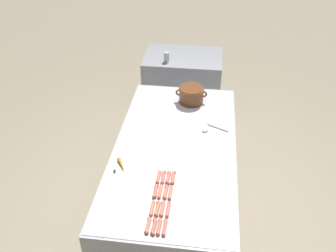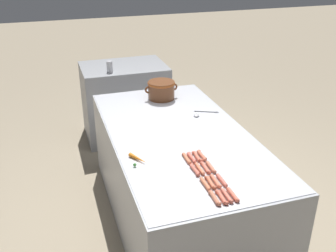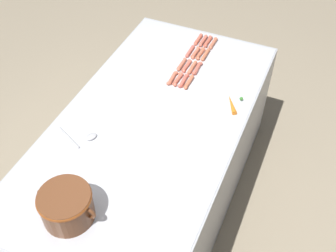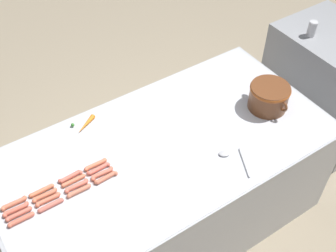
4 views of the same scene
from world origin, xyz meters
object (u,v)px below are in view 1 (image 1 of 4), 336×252
hot_dog_1 (152,208)px  bean_pot (191,94)px  back_cabinet (183,87)px  soda_can (166,57)px  hot_dog_13 (168,209)px  hot_dog_14 (170,193)px  hot_dog_15 (173,177)px  hot_dog_6 (160,191)px  hot_dog_10 (166,192)px  hot_dog_12 (165,227)px  hot_dog_4 (154,227)px  hot_dog_7 (163,177)px  hot_dog_9 (162,209)px  serving_spoon (209,129)px  hot_dog_0 (148,225)px  hot_dog_3 (159,177)px  hot_dog_2 (156,191)px  hot_dog_11 (168,177)px  hot_dog_5 (157,209)px  hot_dog_8 (159,227)px  carrot (121,165)px

hot_dog_1 → bean_pot: 1.54m
back_cabinet → soda_can: bearing=-134.8°
hot_dog_13 → hot_dog_14: bearing=91.0°
hot_dog_15 → hot_dog_6: bearing=-116.6°
hot_dog_6 → hot_dog_10: size_ratio=1.00×
hot_dog_12 → hot_dog_4: bearing=-177.8°
hot_dog_7 → hot_dog_9: bearing=-83.2°
serving_spoon → hot_dog_0: bearing=-108.0°
hot_dog_4 → hot_dog_10: 0.34m
hot_dog_3 → hot_dog_15: 0.12m
hot_dog_13 → hot_dog_1: bearing=-177.3°
hot_dog_1 → hot_dog_12: size_ratio=1.00×
hot_dog_2 → serving_spoon: bearing=65.9°
hot_dog_3 → hot_dog_11: (0.08, 0.00, 0.00)m
hot_dog_4 → hot_dog_5: bearing=90.3°
hot_dog_3 → hot_dog_10: (0.08, -0.16, 0.00)m
hot_dog_8 → hot_dog_9: 0.16m
hot_dog_15 → carrot: 0.46m
hot_dog_1 → bean_pot: (0.17, 1.53, 0.09)m
hot_dog_15 → hot_dog_4: bearing=-98.7°
soda_can → hot_dog_14: bearing=-81.8°
bean_pot → soda_can: size_ratio=2.66×
hot_dog_6 → hot_dog_11: 0.16m
hot_dog_8 → hot_dog_12: same height
hot_dog_5 → hot_dog_11: bearing=83.3°
back_cabinet → hot_dog_10: bearing=-88.1°
hot_dog_8 → bean_pot: 1.69m
soda_can → hot_dog_3: bearing=-84.4°
bean_pot → hot_dog_13: bearing=-92.1°
hot_dog_1 → hot_dog_3: 0.33m
hot_dog_0 → soda_can: bearing=94.4°
hot_dog_6 → hot_dog_8: (0.04, -0.34, 0.00)m
hot_dog_2 → serving_spoon: size_ratio=0.57×
hot_dog_4 → hot_dog_12: bearing=2.2°
hot_dog_9 → hot_dog_14: bearing=76.4°
hot_dog_7 → hot_dog_12: (0.08, -0.49, 0.00)m
hot_dog_3 → hot_dog_12: size_ratio=1.00×
hot_dog_11 → hot_dog_13: size_ratio=1.00×
hot_dog_1 → hot_dog_12: 0.20m
hot_dog_9 → hot_dog_15: same height
hot_dog_5 → hot_dog_15: same height
hot_dog_1 → hot_dog_7: 0.34m
hot_dog_3 → hot_dog_8: same height
hot_dog_15 → soda_can: bearing=99.0°
hot_dog_1 → serving_spoon: (0.39, 1.04, -0.01)m
hot_dog_1 → hot_dog_2: same height
hot_dog_6 → back_cabinet: bearing=90.9°
hot_dog_8 → hot_dog_12: 0.04m
back_cabinet → hot_dog_8: bearing=-88.4°
hot_dog_7 → hot_dog_13: (0.08, -0.33, 0.00)m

